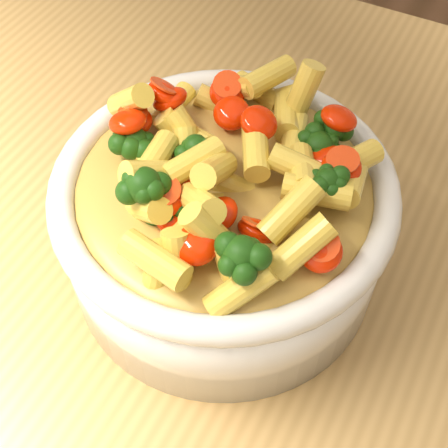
% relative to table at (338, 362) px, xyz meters
% --- Properties ---
extents(table, '(1.20, 0.80, 0.90)m').
position_rel_table_xyz_m(table, '(0.00, 0.00, 0.00)').
color(table, '#B2884C').
rests_on(table, ground).
extents(serving_bowl, '(0.25, 0.25, 0.11)m').
position_rel_table_xyz_m(serving_bowl, '(-0.11, -0.01, 0.16)').
color(serving_bowl, silver).
rests_on(serving_bowl, table).
extents(pasta_salad, '(0.20, 0.20, 0.04)m').
position_rel_table_xyz_m(pasta_salad, '(-0.11, -0.01, 0.22)').
color(pasta_salad, '#FFCF50').
rests_on(pasta_salad, serving_bowl).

